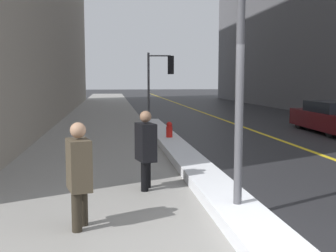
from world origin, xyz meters
TOP-DOWN VIEW (x-y plane):
  - ground_plane at (0.00, 0.00)m, footprint 160.00×160.00m
  - sidewalk_slab at (-2.00, 15.00)m, footprint 4.00×80.00m
  - road_centre_stripe at (4.00, 15.00)m, footprint 0.16×80.00m
  - snow_bank_curb at (0.22, 6.59)m, footprint 0.74×15.97m
  - lamp_post at (0.24, 1.18)m, footprint 0.28×0.28m
  - traffic_light_near at (1.01, 16.18)m, footprint 1.31×0.33m
  - pedestrian_trailing at (-2.01, 1.00)m, footprint 0.38×0.52m
  - pedestrian_nearside at (-0.96, 2.90)m, footprint 0.38×0.52m
  - parked_car_maroon at (6.90, 10.28)m, footprint 2.08×4.48m
  - fire_hydrant at (0.23, 8.33)m, footprint 0.20×0.20m

SIDE VIEW (x-z plane):
  - ground_plane at x=0.00m, z-range 0.00..0.00m
  - road_centre_stripe at x=4.00m, z-range 0.00..0.00m
  - sidewalk_slab at x=-2.00m, z-range 0.00..0.01m
  - snow_bank_curb at x=0.22m, z-range 0.00..0.21m
  - fire_hydrant at x=0.23m, z-range 0.00..0.70m
  - parked_car_maroon at x=6.90m, z-range -0.02..1.17m
  - pedestrian_trailing at x=-2.01m, z-range 0.08..1.53m
  - pedestrian_nearside at x=-0.96m, z-range 0.08..1.53m
  - traffic_light_near at x=1.01m, z-range 0.73..4.05m
  - lamp_post at x=0.24m, z-range 0.47..4.82m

